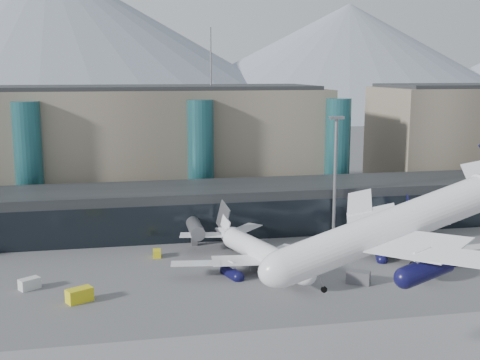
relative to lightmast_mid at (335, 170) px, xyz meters
name	(u,v)px	position (x,y,z in m)	size (l,w,h in m)	color
ground	(238,349)	(-30.00, -48.00, -14.42)	(900.00, 900.00, 0.00)	#515154
concourse	(188,210)	(-30.02, 9.73, -9.45)	(170.00, 27.00, 10.00)	black
terminal_main	(78,146)	(-55.00, 42.00, 1.03)	(130.00, 30.00, 31.00)	gray
teal_towers	(117,160)	(-44.99, 26.01, -0.41)	(116.40, 19.40, 46.00)	#225B61
mountain_ridge	(161,55)	(-14.03, 332.00, 31.33)	(910.00, 400.00, 110.00)	gray
lightmast_mid	(335,170)	(0.00, 0.00, 0.00)	(3.00, 1.20, 25.60)	slate
hero_jet	(412,213)	(-12.00, -57.67, 4.92)	(35.33, 36.12, 11.64)	silver
jet_parked_mid	(254,243)	(-20.80, -15.68, -10.23)	(32.60, 34.45, 11.06)	silver
jet_parked_right	(414,235)	(10.37, -15.72, -10.36)	(31.45, 33.41, 10.74)	silver
veh_a	(30,284)	(-59.12, -20.44, -13.52)	(3.19, 1.79, 1.79)	silver
veh_b	(157,253)	(-37.85, -7.36, -13.73)	(2.39, 1.47, 1.38)	gold
veh_c	(358,277)	(-5.79, -28.23, -13.35)	(3.84, 2.03, 2.13)	#4C4C51
veh_d	(339,235)	(0.43, -2.00, -13.63)	(2.76, 1.48, 1.58)	silver
veh_e	(454,251)	(18.06, -17.25, -13.60)	(2.89, 1.64, 1.64)	gold
veh_g	(354,245)	(0.95, -9.24, -13.71)	(2.44, 1.42, 1.42)	silver
veh_h	(80,295)	(-50.79, -27.63, -13.35)	(3.86, 2.03, 2.13)	gold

